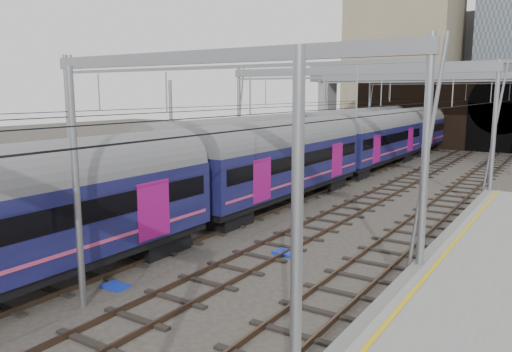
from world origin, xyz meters
The scene contains 10 objects.
ground centered at (0.00, 0.00, 0.00)m, with size 160.00×160.00×0.00m, color #38332D.
tracks centered at (0.00, 15.00, 0.02)m, with size 14.40×80.00×0.22m.
overhead_line centered at (0.00, 21.49, 6.57)m, with size 16.80×80.00×8.00m.
retaining_wall centered at (1.40, 51.93, 4.33)m, with size 28.00×2.75×9.00m.
overbridge centered at (0.00, 46.00, 7.27)m, with size 28.00×3.00×9.25m.
city_skyline centered at (2.73, 70.48, 17.09)m, with size 37.50×27.50×60.00m.
train_main centered at (-2.00, 25.41, 2.49)m, with size 2.80×64.73×4.82m.
train_second centered at (-6.00, 34.14, 2.48)m, with size 2.78×48.26×4.79m.
equip_cover_a centered at (-0.32, 3.52, 0.05)m, with size 0.81×0.57×0.10m, color #1932BB.
equip_cover_b centered at (2.71, 9.50, 0.06)m, with size 0.97×0.68×0.11m, color #1932BB.
Camera 1 is at (11.90, -6.97, 6.27)m, focal length 35.00 mm.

